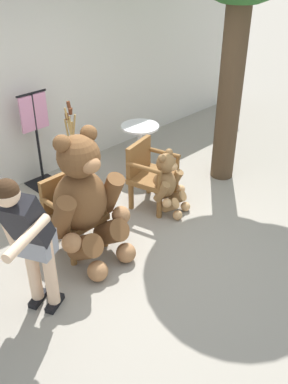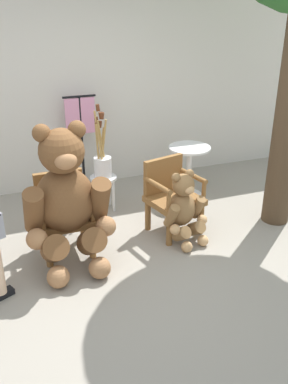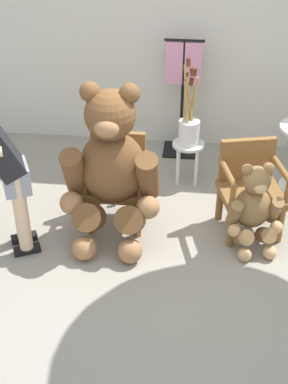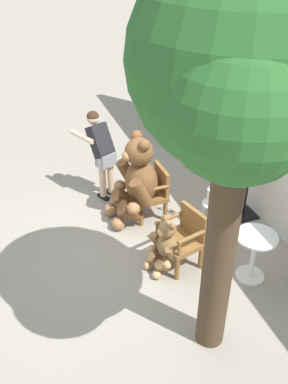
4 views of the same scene
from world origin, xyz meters
name	(u,v)px [view 4 (image 4 of 4)]	position (x,y,z in m)	size (l,w,h in m)	color
ground_plane	(127,245)	(0.00, 0.00, 0.00)	(60.00, 60.00, 0.00)	gray
back_wall	(277,139)	(0.00, 2.40, 1.40)	(10.00, 0.16, 2.80)	beige
wooden_chair_left	(152,191)	(-0.64, 0.64, 0.46)	(0.57, 0.53, 0.86)	brown
wooden_chair_right	(183,237)	(0.62, 0.63, 0.46)	(0.67, 0.64, 0.86)	brown
teddy_bear_large	(137,180)	(-0.63, 0.37, 0.73)	(0.89, 0.84, 1.49)	brown
teddy_bear_small	(165,245)	(0.65, 0.35, 0.41)	(0.52, 0.53, 0.84)	olive
person_visitor	(101,149)	(-1.50, 0.04, 0.91)	(0.68, 0.69, 1.54)	black
white_stool	(213,209)	(0.01, 1.41, 0.36)	(0.34, 0.34, 0.46)	silver
brush_bucket	(214,192)	(0.01, 1.41, 0.66)	(0.22, 0.22, 0.94)	white
round_side_table	(254,252)	(1.21, 1.40, 0.45)	(0.56, 0.56, 0.72)	white
patio_tree	(243,74)	(2.02, 0.35, 3.20)	(1.97, 1.88, 4.24)	#473523
clothing_display_stand	(249,178)	(-0.09, 2.08, 0.72)	(0.44, 0.40, 1.36)	black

